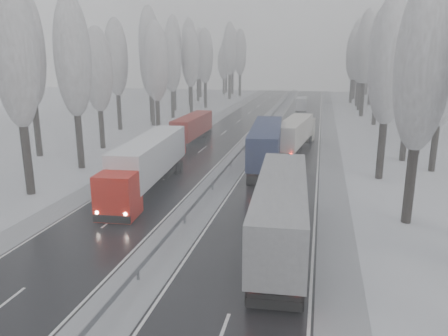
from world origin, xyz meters
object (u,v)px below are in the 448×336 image
at_px(truck_grey_tarp, 282,205).
at_px(truck_blue_box, 266,142).
at_px(truck_cream_box, 296,132).
at_px(truck_red_white, 147,162).
at_px(box_truck_distant, 301,103).
at_px(truck_red_red, 190,129).

xyz_separation_m(truck_grey_tarp, truck_blue_box, (-3.31, 19.21, 0.03)).
distance_m(truck_grey_tarp, truck_cream_box, 27.94).
bearing_deg(truck_cream_box, truck_grey_tarp, -81.42).
xyz_separation_m(truck_grey_tarp, truck_red_white, (-12.18, 8.74, -0.03)).
bearing_deg(box_truck_distant, truck_grey_tarp, -90.27).
xyz_separation_m(truck_cream_box, truck_red_red, (-13.53, 0.49, -0.15)).
bearing_deg(truck_grey_tarp, truck_blue_box, 96.59).
relative_size(truck_cream_box, truck_red_red, 1.08).
relative_size(box_truck_distant, truck_red_red, 0.50).
height_order(truck_cream_box, truck_red_red, truck_cream_box).
height_order(box_truck_distant, truck_red_red, truck_red_red).
distance_m(truck_grey_tarp, truck_red_red, 31.82).
bearing_deg(box_truck_distant, truck_cream_box, -90.17).
distance_m(truck_grey_tarp, box_truck_distant, 69.62).
bearing_deg(truck_red_white, box_truck_distant, 76.38).
height_order(truck_blue_box, truck_red_red, truck_blue_box).
bearing_deg(truck_red_white, truck_grey_tarp, -39.91).
xyz_separation_m(truck_grey_tarp, truck_cream_box, (-0.79, 27.93, -0.30)).
bearing_deg(truck_grey_tarp, truck_cream_box, 88.44).
xyz_separation_m(truck_blue_box, box_truck_distant, (1.16, 50.37, -1.27)).
bearing_deg(truck_blue_box, truck_cream_box, 69.80).
bearing_deg(truck_red_red, truck_grey_tarp, -62.99).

